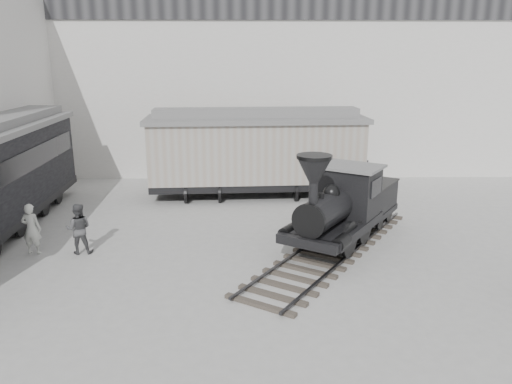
{
  "coord_description": "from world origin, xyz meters",
  "views": [
    {
      "loc": [
        -1.17,
        -12.07,
        6.23
      ],
      "look_at": [
        -0.91,
        3.53,
        2.0
      ],
      "focal_mm": 35.0,
      "sensor_mm": 36.0,
      "label": 1
    }
  ],
  "objects_px": {
    "locomotive": "(342,209)",
    "visitor_a": "(31,229)",
    "visitor_b": "(79,229)",
    "boxcar": "(256,151)"
  },
  "relations": [
    {
      "from": "locomotive",
      "to": "visitor_a",
      "type": "relative_size",
      "value": 5.39
    },
    {
      "from": "visitor_a",
      "to": "visitor_b",
      "type": "relative_size",
      "value": 1.02
    },
    {
      "from": "visitor_a",
      "to": "visitor_b",
      "type": "height_order",
      "value": "visitor_a"
    },
    {
      "from": "locomotive",
      "to": "visitor_b",
      "type": "bearing_deg",
      "value": -142.67
    },
    {
      "from": "boxcar",
      "to": "visitor_b",
      "type": "distance_m",
      "value": 9.24
    },
    {
      "from": "visitor_a",
      "to": "locomotive",
      "type": "bearing_deg",
      "value": -173.82
    },
    {
      "from": "locomotive",
      "to": "visitor_b",
      "type": "distance_m",
      "value": 8.72
    },
    {
      "from": "visitor_a",
      "to": "visitor_b",
      "type": "bearing_deg",
      "value": -176.24
    },
    {
      "from": "boxcar",
      "to": "visitor_b",
      "type": "relative_size",
      "value": 5.94
    },
    {
      "from": "locomotive",
      "to": "visitor_a",
      "type": "distance_m",
      "value": 10.23
    }
  ]
}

